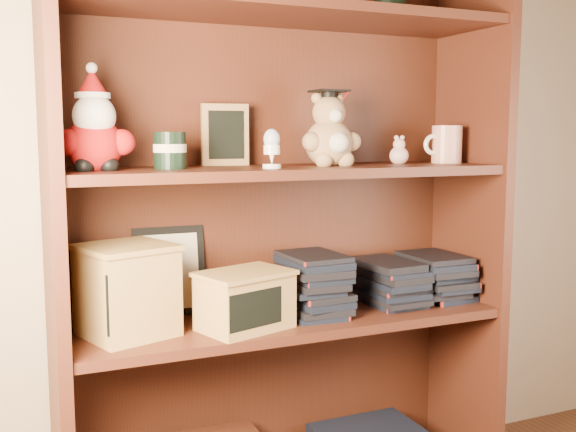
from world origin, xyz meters
name	(u,v)px	position (x,y,z in m)	size (l,w,h in m)	color
bookcase	(280,229)	(-0.22, 1.36, 0.78)	(1.20, 0.35, 1.60)	#492115
shelf_lower	(288,321)	(-0.22, 1.30, 0.54)	(1.14, 0.33, 0.02)	#492115
shelf_upper	(288,171)	(-0.22, 1.30, 0.94)	(1.14, 0.33, 0.02)	#492115
santa_plush	(94,130)	(-0.71, 1.30, 1.04)	(0.18, 0.13, 0.25)	#A50F0F
teachers_tin	(170,150)	(-0.53, 1.30, 1.00)	(0.08, 0.08, 0.09)	black
chalkboard_plaque	(225,136)	(-0.35, 1.42, 1.03)	(0.13, 0.07, 0.16)	#9E7547
egg_cup	(272,147)	(-0.29, 1.23, 1.00)	(0.05, 0.05, 0.10)	white
grad_teddy_bear	(330,136)	(-0.10, 1.30, 1.03)	(0.17, 0.15, 0.21)	tan
pink_figurine	(399,153)	(0.12, 1.30, 0.98)	(0.05, 0.05, 0.08)	#D0A3A1
teacher_mug	(446,144)	(0.28, 1.31, 1.00)	(0.12, 0.09, 0.11)	silver
certificate_frame	(170,271)	(-0.50, 1.44, 0.67)	(0.19, 0.05, 0.24)	black
treats_box	(127,290)	(-0.64, 1.30, 0.66)	(0.26, 0.26, 0.22)	tan
pencils_box	(245,300)	(-0.36, 1.24, 0.62)	(0.26, 0.22, 0.15)	tan
book_stack_left	(312,284)	(-0.15, 1.30, 0.63)	(0.14, 0.20, 0.16)	black
book_stack_mid	(391,282)	(0.10, 1.30, 0.61)	(0.14, 0.20, 0.13)	black
book_stack_right	(438,277)	(0.26, 1.30, 0.61)	(0.14, 0.20, 0.13)	black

